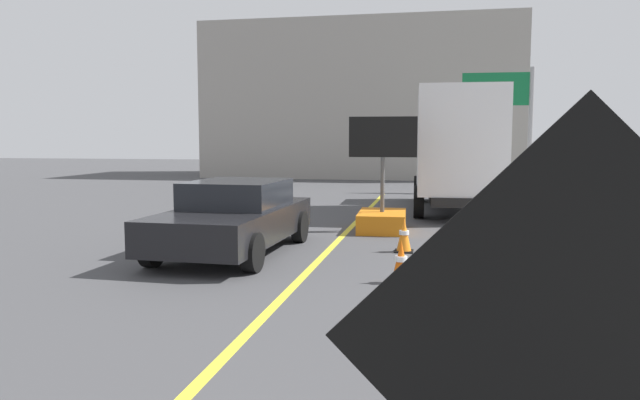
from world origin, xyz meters
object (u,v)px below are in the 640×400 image
Objects in this scene: highway_guide_sign at (511,107)px; pickup_car at (234,217)px; arrow_board_trailer at (382,211)px; box_truck at (456,148)px; traffic_cone_curbside at (404,235)px; roadwork_sign at (577,364)px; traffic_cone_far_lane at (401,262)px; traffic_cone_mid_lane at (418,313)px.

pickup_car is at bearing -114.89° from highway_guide_sign.
arrow_board_trailer is 0.39× the size of box_truck.
traffic_cone_curbside is at bearing 12.50° from pickup_car.
traffic_cone_far_lane is at bearing 97.78° from roadwork_sign.
traffic_cone_mid_lane is at bearing -99.16° from highway_guide_sign.
roadwork_sign is 4.64m from traffic_cone_mid_lane.
highway_guide_sign reaches higher than roadwork_sign.
pickup_car is at bearing 150.84° from traffic_cone_far_lane.
highway_guide_sign is (6.63, 14.29, 2.73)m from pickup_car.
roadwork_sign is 12.37m from arrow_board_trailer.
roadwork_sign is 3.73× the size of traffic_cone_mid_lane.
highway_guide_sign is (2.39, 23.16, 1.95)m from roadwork_sign.
box_truck is 10.51× the size of traffic_cone_far_lane.
arrow_board_trailer is at bearing 98.00° from roadwork_sign.
pickup_car is at bearing 129.26° from traffic_cone_mid_lane.
roadwork_sign is at bearing -83.72° from traffic_cone_curbside.
traffic_cone_curbside is at bearing -75.87° from arrow_board_trailer.
traffic_cone_mid_lane is (-0.72, -12.05, -1.60)m from box_truck.
pickup_car is at bearing -119.56° from box_truck.
box_truck is at bearing 60.44° from pickup_car.
traffic_cone_curbside is at bearing 94.73° from traffic_cone_mid_lane.
box_truck is 12.18m from traffic_cone_mid_lane.
arrow_board_trailer is 4.31× the size of traffic_cone_mid_lane.
roadwork_sign is 0.86× the size of arrow_board_trailer.
highway_guide_sign is at bearing 78.27° from traffic_cone_far_lane.
traffic_cone_far_lane is (0.75, -5.17, -0.16)m from arrow_board_trailer.
traffic_cone_far_lane is 2.54m from traffic_cone_curbside.
arrow_board_trailer is at bearing 52.85° from pickup_car.
highway_guide_sign is 7.52× the size of traffic_cone_curbside.
highway_guide_sign reaches higher than traffic_cone_curbside.
traffic_cone_mid_lane is (1.09, -7.76, -0.17)m from arrow_board_trailer.
box_truck is 7.19m from traffic_cone_curbside.
arrow_board_trailer is 12.06m from highway_guide_sign.
highway_guide_sign is 7.61× the size of traffic_cone_far_lane.
box_truck is 11.02× the size of traffic_cone_mid_lane.
traffic_cone_curbside reaches higher than traffic_cone_mid_lane.
arrow_board_trailer is 0.59× the size of pickup_car.
pickup_car is (-4.33, -7.63, -1.21)m from box_truck.
highway_guide_sign reaches higher than traffic_cone_far_lane.
highway_guide_sign is at bearing 80.84° from traffic_cone_mid_lane.
traffic_cone_mid_lane is 5.14m from traffic_cone_curbside.
traffic_cone_far_lane is at bearing -101.73° from highway_guide_sign.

